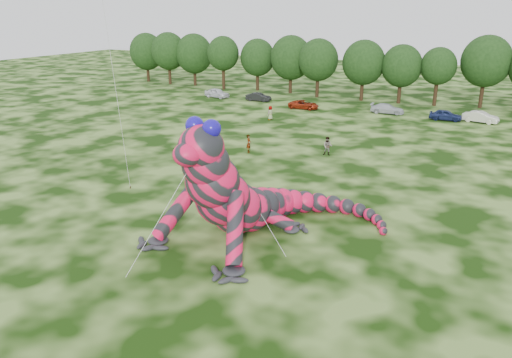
{
  "coord_description": "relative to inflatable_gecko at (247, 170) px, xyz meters",
  "views": [
    {
      "loc": [
        10.57,
        -22.19,
        14.01
      ],
      "look_at": [
        -2.51,
        3.92,
        4.0
      ],
      "focal_mm": 35.0,
      "sensor_mm": 36.0,
      "label": 1
    }
  ],
  "objects": [
    {
      "name": "spectator_1",
      "position": [
        -0.98,
        19.27,
        -3.18
      ],
      "size": [
        0.99,
        0.81,
        1.89
      ],
      "primitive_type": "imported",
      "rotation": [
        0.0,
        0.0,
        0.11
      ],
      "color": "gray",
      "rests_on": "ground"
    },
    {
      "name": "tree_9",
      "position": [
        4.71,
        52.42,
        0.22
      ],
      "size": [
        5.27,
        4.74,
        8.68
      ],
      "primitive_type": null,
      "color": "black",
      "rests_on": "ground"
    },
    {
      "name": "tree_5",
      "position": [
        -19.48,
        53.51,
        0.77
      ],
      "size": [
        7.16,
        6.44,
        9.8
      ],
      "primitive_type": null,
      "color": "black",
      "rests_on": "ground"
    },
    {
      "name": "spectator_4",
      "position": [
        -13.28,
        32.03,
        -3.2
      ],
      "size": [
        0.78,
        1.01,
        1.84
      ],
      "primitive_type": "imported",
      "rotation": [
        0.0,
        0.0,
        4.47
      ],
      "color": "gray",
      "rests_on": "ground"
    },
    {
      "name": "ground",
      "position": [
        3.64,
        -4.92,
        -4.12
      ],
      "size": [
        240.0,
        240.0,
        0.0
      ],
      "primitive_type": "plane",
      "color": "#16330A",
      "rests_on": "ground"
    },
    {
      "name": "tree_0",
      "position": [
        -50.92,
        54.31,
        0.63
      ],
      "size": [
        6.91,
        6.22,
        9.51
      ],
      "primitive_type": null,
      "color": "black",
      "rests_on": "ground"
    },
    {
      "name": "tree_4",
      "position": [
        -26.0,
        53.79,
        0.4
      ],
      "size": [
        6.22,
        5.6,
        9.06
      ],
      "primitive_type": null,
      "color": "black",
      "rests_on": "ground"
    },
    {
      "name": "tree_3",
      "position": [
        -32.07,
        52.14,
        0.6
      ],
      "size": [
        5.81,
        5.23,
        9.44
      ],
      "primitive_type": null,
      "color": "black",
      "rests_on": "ground"
    },
    {
      "name": "spectator_0",
      "position": [
        -8.52,
        16.62,
        -3.18
      ],
      "size": [
        0.63,
        0.79,
        1.88
      ],
      "primitive_type": "imported",
      "rotation": [
        0.0,
        0.0,
        1.87
      ],
      "color": "gray",
      "rests_on": "ground"
    },
    {
      "name": "car_3",
      "position": [
        -0.36,
        43.17,
        -3.45
      ],
      "size": [
        4.76,
        2.24,
        1.34
      ],
      "primitive_type": "imported",
      "rotation": [
        0.0,
        0.0,
        1.65
      ],
      "color": "silver",
      "rests_on": "ground"
    },
    {
      "name": "tree_2",
      "position": [
        -39.37,
        53.84,
        0.7
      ],
      "size": [
        7.04,
        6.34,
        9.64
      ],
      "primitive_type": null,
      "color": "black",
      "rests_on": "ground"
    },
    {
      "name": "tree_8",
      "position": [
        -0.57,
        52.06,
        0.35
      ],
      "size": [
        6.14,
        5.53,
        8.94
      ],
      "primitive_type": null,
      "color": "black",
      "rests_on": "ground"
    },
    {
      "name": "car_4",
      "position": [
        7.55,
        42.08,
        -3.42
      ],
      "size": [
        4.17,
        1.74,
        1.41
      ],
      "primitive_type": "imported",
      "rotation": [
        0.0,
        0.0,
        1.59
      ],
      "color": "navy",
      "rests_on": "ground"
    },
    {
      "name": "car_0",
      "position": [
        -28.55,
        43.87,
        -3.37
      ],
      "size": [
        4.68,
        2.54,
        1.51
      ],
      "primitive_type": "imported",
      "rotation": [
        0.0,
        0.0,
        1.39
      ],
      "color": "silver",
      "rests_on": "ground"
    },
    {
      "name": "tree_7",
      "position": [
        -6.44,
        51.88,
        0.61
      ],
      "size": [
        6.68,
        6.01,
        9.48
      ],
      "primitive_type": null,
      "color": "black",
      "rests_on": "ground"
    },
    {
      "name": "car_1",
      "position": [
        -20.91,
        43.91,
        -3.46
      ],
      "size": [
        4.09,
        1.65,
        1.32
      ],
      "primitive_type": "imported",
      "rotation": [
        0.0,
        0.0,
        1.63
      ],
      "color": "black",
      "rests_on": "ground"
    },
    {
      "name": "tree_1",
      "position": [
        -44.71,
        53.13,
        0.78
      ],
      "size": [
        6.74,
        6.07,
        9.81
      ],
      "primitive_type": null,
      "color": "black",
      "rests_on": "ground"
    },
    {
      "name": "tree_6",
      "position": [
        -13.91,
        51.76,
        0.62
      ],
      "size": [
        6.52,
        5.86,
        9.49
      ],
      "primitive_type": null,
      "color": "black",
      "rests_on": "ground"
    },
    {
      "name": "car_5",
      "position": [
        11.75,
        42.63,
        -3.4
      ],
      "size": [
        4.6,
        2.37,
        1.44
      ],
      "primitive_type": "imported",
      "rotation": [
        0.0,
        0.0,
        1.37
      ],
      "color": "silver",
      "rests_on": "ground"
    },
    {
      "name": "inflatable_gecko",
      "position": [
        0.0,
        0.0,
        0.0
      ],
      "size": [
        16.82,
        18.87,
        8.25
      ],
      "primitive_type": null,
      "rotation": [
        0.0,
        0.0,
        -0.2
      ],
      "color": "#EA1247",
      "rests_on": "ground"
    },
    {
      "name": "car_2",
      "position": [
        -12.1,
        41.11,
        -3.5
      ],
      "size": [
        4.55,
        2.23,
        1.25
      ],
      "primitive_type": "imported",
      "rotation": [
        0.0,
        0.0,
        1.61
      ],
      "color": "maroon",
      "rests_on": "ground"
    },
    {
      "name": "tree_10",
      "position": [
        11.04,
        53.65,
        1.13
      ],
      "size": [
        7.09,
        6.38,
        10.5
      ],
      "primitive_type": null,
      "color": "black",
      "rests_on": "ground"
    }
  ]
}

